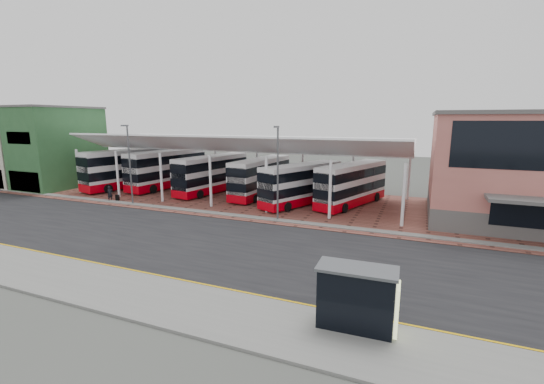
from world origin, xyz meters
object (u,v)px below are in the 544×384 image
object	(u,v)px
bus_0	(129,169)
bus_4	(302,185)
bus_5	(352,185)
bus_2	(212,174)
bus_shelter	(363,294)
bus_1	(167,169)
pedestrian	(110,194)
bus_3	(260,178)

from	to	relation	value
bus_0	bus_4	xyz separation A→B (m)	(23.22, -0.73, -0.34)
bus_4	bus_5	distance (m)	5.04
bus_2	bus_shelter	world-z (taller)	bus_2
bus_2	bus_4	xyz separation A→B (m)	(11.71, -1.84, -0.11)
bus_shelter	bus_5	bearing A→B (deg)	99.29
bus_5	bus_1	bearing A→B (deg)	-162.69
bus_1	pedestrian	distance (m)	8.91
bus_0	bus_shelter	world-z (taller)	bus_0
bus_3	pedestrian	world-z (taller)	bus_3
bus_2	bus_5	world-z (taller)	bus_2
bus_4	bus_5	xyz separation A→B (m)	(4.77, 1.64, 0.04)
bus_3	bus_5	xyz separation A→B (m)	(10.28, -0.48, -0.01)
bus_0	pedestrian	bearing A→B (deg)	-46.63
bus_2	bus_1	bearing A→B (deg)	-175.09
bus_0	bus_3	world-z (taller)	bus_0
bus_0	bus_5	bearing A→B (deg)	15.76
bus_0	bus_3	size ratio (longest dim) A/B	1.15
bus_2	bus_5	distance (m)	16.47
bus_4	bus_3	bearing A→B (deg)	-176.62
pedestrian	bus_3	bearing A→B (deg)	-44.89
bus_2	bus_0	bearing A→B (deg)	-164.50
bus_3	bus_shelter	xyz separation A→B (m)	(14.80, -23.05, -0.40)
bus_2	bus_3	size ratio (longest dim) A/B	1.04
bus_0	bus_2	size ratio (longest dim) A/B	1.11
bus_2	pedestrian	distance (m)	11.18
bus_2	bus_4	size ratio (longest dim) A/B	1.07
bus_1	bus_5	bearing A→B (deg)	5.87
bus_1	bus_shelter	size ratio (longest dim) A/B	3.51
bus_0	bus_shelter	size ratio (longest dim) A/B	3.62
bus_3	bus_shelter	world-z (taller)	bus_3
bus_1	bus_5	size ratio (longest dim) A/B	1.12
bus_1	bus_3	bearing A→B (deg)	6.39
bus_5	bus_shelter	xyz separation A→B (m)	(4.51, -22.57, -0.39)
bus_1	bus_shelter	distance (m)	36.39
bus_1	bus_shelter	world-z (taller)	bus_1
bus_4	bus_5	size ratio (longest dim) A/B	0.97
bus_4	bus_5	bearing A→B (deg)	43.36
pedestrian	bus_shelter	world-z (taller)	bus_shelter
bus_3	bus_2	bearing A→B (deg)	-172.86
bus_5	pedestrian	distance (m)	25.32
bus_0	pedestrian	distance (m)	8.23
bus_2	bus_shelter	xyz separation A→B (m)	(20.99, -22.78, -0.45)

